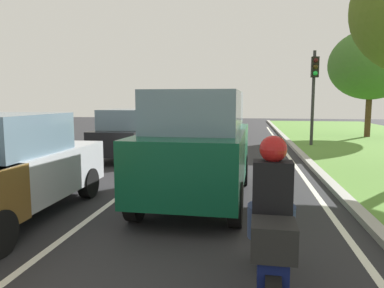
{
  "coord_description": "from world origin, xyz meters",
  "views": [
    {
      "loc": [
        2.04,
        0.83,
        2.09
      ],
      "look_at": [
        0.92,
        8.12,
        1.2
      ],
      "focal_mm": 33.74,
      "sensor_mm": 36.0,
      "label": 1
    }
  ],
  "objects_px": {
    "car_sedan_left_lane": "(8,167)",
    "tree_roadside_far": "(371,65)",
    "car_hatchback_far": "(128,134)",
    "motorcycle": "(271,248)",
    "traffic_light_near_right": "(314,82)",
    "rider_person": "(272,188)",
    "car_suv_ahead": "(199,145)"
  },
  "relations": [
    {
      "from": "car_hatchback_far",
      "to": "motorcycle",
      "type": "bearing_deg",
      "value": -61.77
    },
    {
      "from": "car_sedan_left_lane",
      "to": "motorcycle",
      "type": "bearing_deg",
      "value": -24.97
    },
    {
      "from": "tree_roadside_far",
      "to": "car_sedan_left_lane",
      "type": "bearing_deg",
      "value": -124.46
    },
    {
      "from": "car_hatchback_far",
      "to": "tree_roadside_far",
      "type": "xyz_separation_m",
      "value": [
        10.92,
        9.18,
        3.18
      ]
    },
    {
      "from": "car_hatchback_far",
      "to": "motorcycle",
      "type": "height_order",
      "value": "car_hatchback_far"
    },
    {
      "from": "car_sedan_left_lane",
      "to": "motorcycle",
      "type": "distance_m",
      "value": 4.89
    },
    {
      "from": "car_sedan_left_lane",
      "to": "tree_roadside_far",
      "type": "distance_m",
      "value": 19.48
    },
    {
      "from": "car_sedan_left_lane",
      "to": "rider_person",
      "type": "bearing_deg",
      "value": -24.43
    },
    {
      "from": "car_hatchback_far",
      "to": "tree_roadside_far",
      "type": "bearing_deg",
      "value": 41.01
    },
    {
      "from": "car_sedan_left_lane",
      "to": "rider_person",
      "type": "distance_m",
      "value": 4.87
    },
    {
      "from": "car_sedan_left_lane",
      "to": "motorcycle",
      "type": "height_order",
      "value": "car_sedan_left_lane"
    },
    {
      "from": "car_suv_ahead",
      "to": "motorcycle",
      "type": "distance_m",
      "value": 3.95
    },
    {
      "from": "rider_person",
      "to": "tree_roadside_far",
      "type": "relative_size",
      "value": 0.19
    },
    {
      "from": "car_suv_ahead",
      "to": "car_hatchback_far",
      "type": "distance_m",
      "value": 5.96
    },
    {
      "from": "rider_person",
      "to": "traffic_light_near_right",
      "type": "relative_size",
      "value": 0.27
    },
    {
      "from": "car_sedan_left_lane",
      "to": "car_hatchback_far",
      "type": "distance_m",
      "value": 6.67
    },
    {
      "from": "traffic_light_near_right",
      "to": "car_hatchback_far",
      "type": "bearing_deg",
      "value": -147.17
    },
    {
      "from": "motorcycle",
      "to": "rider_person",
      "type": "xyz_separation_m",
      "value": [
        0.0,
        0.05,
        0.62
      ]
    },
    {
      "from": "car_sedan_left_lane",
      "to": "tree_roadside_far",
      "type": "bearing_deg",
      "value": 55.17
    },
    {
      "from": "traffic_light_near_right",
      "to": "tree_roadside_far",
      "type": "relative_size",
      "value": 0.72
    },
    {
      "from": "car_hatchback_far",
      "to": "motorcycle",
      "type": "relative_size",
      "value": 1.96
    },
    {
      "from": "car_suv_ahead",
      "to": "rider_person",
      "type": "xyz_separation_m",
      "value": [
        1.26,
        -3.64,
        0.02
      ]
    },
    {
      "from": "car_sedan_left_lane",
      "to": "traffic_light_near_right",
      "type": "xyz_separation_m",
      "value": [
        7.09,
        11.28,
        1.97
      ]
    },
    {
      "from": "traffic_light_near_right",
      "to": "motorcycle",
      "type": "bearing_deg",
      "value": -101.3
    },
    {
      "from": "car_suv_ahead",
      "to": "car_hatchback_far",
      "type": "bearing_deg",
      "value": 124.35
    },
    {
      "from": "car_suv_ahead",
      "to": "car_hatchback_far",
      "type": "height_order",
      "value": "car_suv_ahead"
    },
    {
      "from": "car_suv_ahead",
      "to": "car_sedan_left_lane",
      "type": "relative_size",
      "value": 1.06
    },
    {
      "from": "car_hatchback_far",
      "to": "rider_person",
      "type": "distance_m",
      "value": 9.75
    },
    {
      "from": "car_suv_ahead",
      "to": "motorcycle",
      "type": "xyz_separation_m",
      "value": [
        1.26,
        -3.69,
        -0.6
      ]
    },
    {
      "from": "car_hatchback_far",
      "to": "car_suv_ahead",
      "type": "bearing_deg",
      "value": -56.27
    },
    {
      "from": "motorcycle",
      "to": "traffic_light_near_right",
      "type": "relative_size",
      "value": 0.44
    },
    {
      "from": "car_suv_ahead",
      "to": "tree_roadside_far",
      "type": "relative_size",
      "value": 0.76
    }
  ]
}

